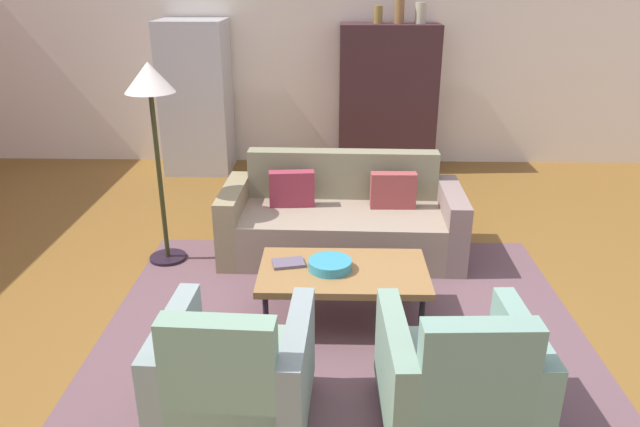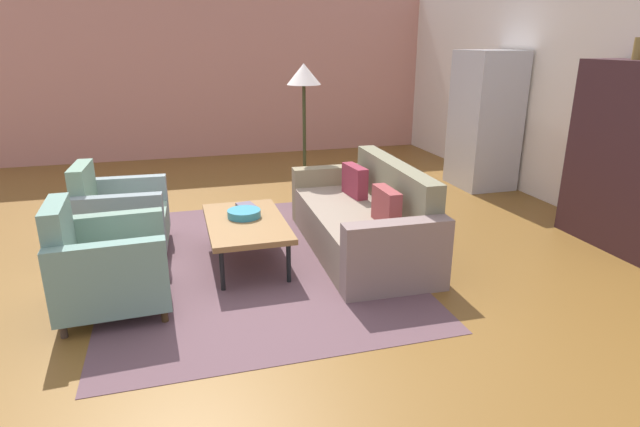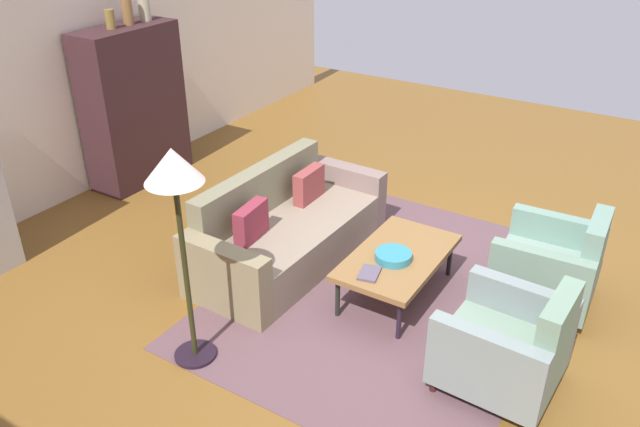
% 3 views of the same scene
% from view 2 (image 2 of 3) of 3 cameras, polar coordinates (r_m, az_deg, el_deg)
% --- Properties ---
extents(ground_plane, '(11.77, 11.77, 0.00)m').
position_cam_2_polar(ground_plane, '(4.90, -9.16, -5.50)').
color(ground_plane, brown).
extents(wall_back, '(9.81, 0.12, 2.80)m').
position_cam_2_polar(wall_back, '(6.42, 30.45, 10.92)').
color(wall_back, beige).
rests_on(wall_back, ground).
extents(wall_left, '(0.12, 8.26, 2.80)m').
position_cam_2_polar(wall_left, '(9.39, -13.46, 14.56)').
color(wall_left, tan).
rests_on(wall_left, ground).
extents(area_rug, '(3.40, 2.60, 0.01)m').
position_cam_2_polar(area_rug, '(4.94, -7.38, -5.14)').
color(area_rug, brown).
rests_on(area_rug, ground).
extents(couch, '(2.12, 0.95, 0.86)m').
position_cam_2_polar(couch, '(5.10, 5.18, -0.84)').
color(couch, gray).
rests_on(couch, ground).
extents(coffee_table, '(1.20, 0.70, 0.41)m').
position_cam_2_polar(coffee_table, '(4.80, -8.16, -1.15)').
color(coffee_table, black).
rests_on(coffee_table, ground).
extents(armchair_left, '(0.84, 0.84, 0.88)m').
position_cam_2_polar(armchair_left, '(5.38, -21.45, -0.45)').
color(armchair_left, '#3A1917').
rests_on(armchair_left, ground).
extents(armchair_right, '(0.83, 0.83, 0.88)m').
position_cam_2_polar(armchair_right, '(4.26, -22.74, -5.55)').
color(armchair_right, '#2F2418').
rests_on(armchair_right, ground).
extents(fruit_bowl, '(0.31, 0.31, 0.07)m').
position_cam_2_polar(fruit_bowl, '(4.87, -8.35, -0.00)').
color(fruit_bowl, teal).
rests_on(fruit_bowl, coffee_table).
extents(book_stack, '(0.25, 0.20, 0.02)m').
position_cam_2_polar(book_stack, '(5.17, -8.08, 0.84)').
color(book_stack, '#584D5E').
rests_on(book_stack, coffee_table).
extents(cabinet, '(1.20, 0.51, 1.80)m').
position_cam_2_polar(cabinet, '(5.86, 31.11, 5.30)').
color(cabinet, '#371F23').
rests_on(cabinet, ground).
extents(vase_tall, '(0.10, 0.10, 0.20)m').
position_cam_2_polar(vase_tall, '(5.86, 31.67, 15.18)').
color(vase_tall, olive).
rests_on(vase_tall, cabinet).
extents(refrigerator, '(0.80, 0.73, 1.85)m').
position_cam_2_polar(refrigerator, '(7.59, 17.66, 9.74)').
color(refrigerator, '#B7BABF').
rests_on(refrigerator, ground).
extents(floor_lamp, '(0.40, 0.40, 1.72)m').
position_cam_2_polar(floor_lamp, '(6.24, -1.78, 13.65)').
color(floor_lamp, black).
rests_on(floor_lamp, ground).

